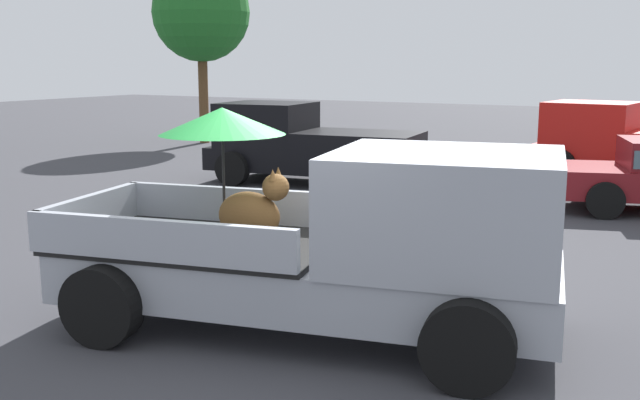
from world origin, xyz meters
The scene contains 5 objects.
ground_plane centered at (0.00, 0.00, 0.00)m, with size 80.00×80.00×0.00m, color #38383D.
pickup_truck_main centered at (0.43, 0.10, 0.98)m, with size 5.33×3.08×2.26m.
pickup_truck_red centered at (1.77, 11.75, 0.87)m, with size 4.96×2.56×1.80m.
pickup_truck_far centered at (-4.69, 8.07, 0.87)m, with size 4.98×2.62×1.80m.
tree_by_lot centered at (-12.00, 13.70, 4.28)m, with size 3.22×3.22×5.92m.
Camera 1 is at (3.67, -6.25, 2.73)m, focal length 41.46 mm.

